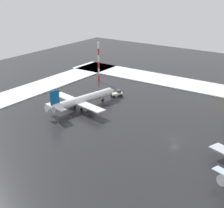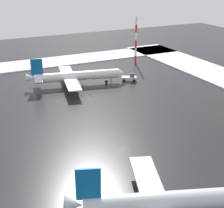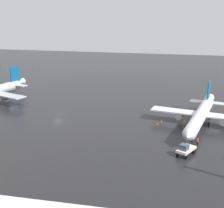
{
  "view_description": "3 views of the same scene",
  "coord_description": "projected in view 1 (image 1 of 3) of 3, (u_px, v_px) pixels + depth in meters",
  "views": [
    {
      "loc": [
        -35.71,
        82.68,
        44.43
      ],
      "look_at": [
        23.45,
        -1.76,
        5.06
      ],
      "focal_mm": 55.0,
      "sensor_mm": 36.0,
      "label": 1
    },
    {
      "loc": [
        -56.55,
        29.97,
        33.91
      ],
      "look_at": [
        14.5,
        -4.66,
        2.05
      ],
      "focal_mm": 55.0,
      "sensor_mm": 36.0,
      "label": 2
    },
    {
      "loc": [
        33.06,
        -84.07,
        28.68
      ],
      "look_at": [
        14.7,
        2.14,
        2.76
      ],
      "focal_mm": 55.0,
      "sensor_mm": 36.0,
      "label": 3
    }
  ],
  "objects": [
    {
      "name": "ground_crew_by_nose_gear",
      "position": [
        99.0,
        90.0,
        136.91
      ],
      "size": [
        0.36,
        0.36,
        1.71
      ],
      "rotation": [
        0.0,
        0.0,
        1.14
      ],
      "color": "black",
      "rests_on": "ground_plane"
    },
    {
      "name": "snow_bank_right",
      "position": [
        18.0,
        94.0,
        134.11
      ],
      "size": [
        14.0,
        116.0,
        0.33
      ],
      "primitive_type": "cube",
      "color": "white",
      "rests_on": "ground_plane"
    },
    {
      "name": "ground_plane",
      "position": [
        175.0,
        139.0,
        98.26
      ],
      "size": [
        240.0,
        240.0,
        0.0
      ],
      "primitive_type": "plane",
      "color": "#232326"
    },
    {
      "name": "antenna_mast",
      "position": [
        99.0,
        62.0,
        148.38
      ],
      "size": [
        0.7,
        0.7,
        17.27
      ],
      "color": "red",
      "rests_on": "ground_plane"
    },
    {
      "name": "traffic_cone_near_nose",
      "position": [
        106.0,
        113.0,
        115.86
      ],
      "size": [
        0.36,
        0.36,
        0.55
      ],
      "primitive_type": "cone",
      "color": "orange",
      "rests_on": "ground_plane"
    },
    {
      "name": "pushback_tug",
      "position": [
        117.0,
        93.0,
        131.95
      ],
      "size": [
        4.09,
        5.1,
        2.5
      ],
      "rotation": [
        0.0,
        0.0,
        4.23
      ],
      "color": "silver",
      "rests_on": "ground_plane"
    },
    {
      "name": "traffic_cone_mid_line",
      "position": [
        71.0,
        117.0,
        112.91
      ],
      "size": [
        0.36,
        0.36,
        0.55
      ],
      "primitive_type": "cone",
      "color": "orange",
      "rests_on": "ground_plane"
    },
    {
      "name": "airplane_parked_portside",
      "position": [
        82.0,
        100.0,
        120.03
      ],
      "size": [
        25.25,
        30.17,
        9.02
      ],
      "rotation": [
        0.0,
        0.0,
        4.51
      ],
      "color": "white",
      "rests_on": "ground_plane"
    },
    {
      "name": "traffic_cone_wingtip_side",
      "position": [
        101.0,
        114.0,
        114.76
      ],
      "size": [
        0.36,
        0.36,
        0.55
      ],
      "primitive_type": "cone",
      "color": "orange",
      "rests_on": "ground_plane"
    },
    {
      "name": "ground_crew_beside_wing",
      "position": [
        103.0,
        97.0,
        129.16
      ],
      "size": [
        0.36,
        0.36,
        1.71
      ],
      "rotation": [
        0.0,
        0.0,
        3.75
      ],
      "color": "black",
      "rests_on": "ground_plane"
    },
    {
      "name": "ground_crew_mid_apron",
      "position": [
        92.0,
        106.0,
        119.59
      ],
      "size": [
        0.36,
        0.36,
        1.71
      ],
      "rotation": [
        0.0,
        0.0,
        0.28
      ],
      "color": "black",
      "rests_on": "ground_plane"
    }
  ]
}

